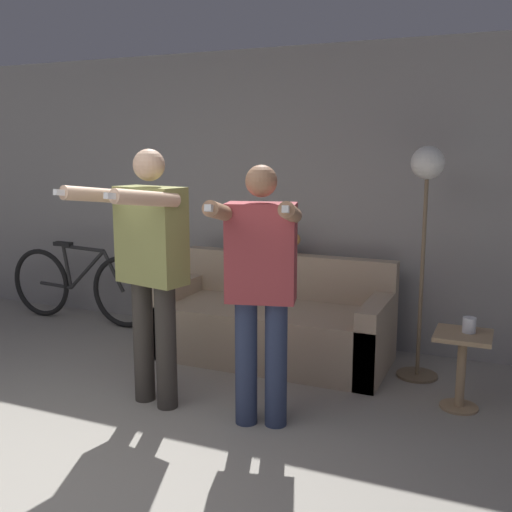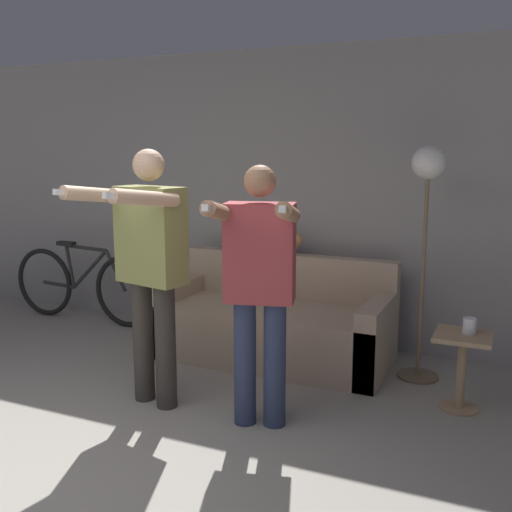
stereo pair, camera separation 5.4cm
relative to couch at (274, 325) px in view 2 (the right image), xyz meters
The scene contains 9 objects.
wall_back 1.26m from the couch, 124.76° to the left, with size 10.00×0.05×2.60m.
couch is the anchor object (origin of this frame).
person_left 1.45m from the couch, 108.77° to the right, with size 0.64×0.76×1.73m.
person_right 1.42m from the couch, 71.73° to the right, with size 0.60×0.75×1.64m.
cat 0.71m from the couch, 99.23° to the left, with size 0.44×0.15×0.19m.
floor_lamp 1.62m from the couch, ahead, with size 0.31×0.31×1.75m.
side_table 1.59m from the couch, 15.38° to the right, with size 0.36×0.36×0.53m.
cup 1.63m from the couch, 14.08° to the right, with size 0.09×0.09×0.10m.
bicycle 2.18m from the couch, behind, with size 1.74×0.07×0.80m.
Camera 2 is at (2.25, -1.90, 1.74)m, focal length 42.00 mm.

